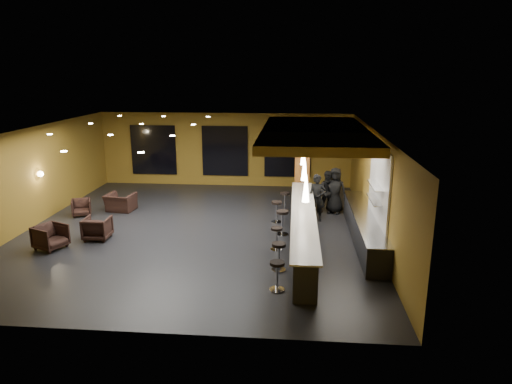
# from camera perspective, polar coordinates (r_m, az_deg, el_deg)

# --- Properties ---
(floor) EXTENTS (12.00, 13.00, 0.10)m
(floor) POSITION_cam_1_polar(r_m,az_deg,el_deg) (16.27, -7.21, -4.90)
(floor) COLOR black
(floor) RESTS_ON ground
(ceiling) EXTENTS (12.00, 13.00, 0.10)m
(ceiling) POSITION_cam_1_polar(r_m,az_deg,el_deg) (15.43, -7.65, 7.78)
(ceiling) COLOR black
(wall_back) EXTENTS (12.00, 0.10, 3.50)m
(wall_back) POSITION_cam_1_polar(r_m,az_deg,el_deg) (22.06, -3.85, 5.31)
(wall_back) COLOR brown
(wall_back) RESTS_ON floor
(wall_front) EXTENTS (12.00, 0.10, 3.50)m
(wall_front) POSITION_cam_1_polar(r_m,az_deg,el_deg) (9.76, -15.56, -7.92)
(wall_front) COLOR brown
(wall_front) RESTS_ON floor
(wall_left) EXTENTS (0.10, 13.00, 3.50)m
(wall_left) POSITION_cam_1_polar(r_m,az_deg,el_deg) (18.02, -26.58, 1.54)
(wall_left) COLOR brown
(wall_left) RESTS_ON floor
(wall_right) EXTENTS (0.10, 13.00, 3.50)m
(wall_right) POSITION_cam_1_polar(r_m,az_deg,el_deg) (15.64, 14.80, 0.79)
(wall_right) COLOR brown
(wall_right) RESTS_ON floor
(wood_soffit) EXTENTS (3.60, 8.00, 0.28)m
(wood_soffit) POSITION_cam_1_polar(r_m,az_deg,el_deg) (16.09, 7.33, 7.41)
(wood_soffit) COLOR #B78D35
(wood_soffit) RESTS_ON ceiling
(window_left) EXTENTS (2.20, 0.06, 2.40)m
(window_left) POSITION_cam_1_polar(r_m,az_deg,el_deg) (22.76, -12.68, 5.15)
(window_left) COLOR black
(window_left) RESTS_ON wall_back
(window_center) EXTENTS (2.20, 0.06, 2.40)m
(window_center) POSITION_cam_1_polar(r_m,az_deg,el_deg) (21.96, -3.90, 5.14)
(window_center) COLOR black
(window_center) RESTS_ON wall_back
(window_right) EXTENTS (2.20, 0.06, 2.40)m
(window_right) POSITION_cam_1_polar(r_m,az_deg,el_deg) (21.71, 3.98, 5.02)
(window_right) COLOR black
(window_right) RESTS_ON wall_back
(tile_backsplash) EXTENTS (0.06, 3.20, 2.40)m
(tile_backsplash) POSITION_cam_1_polar(r_m,az_deg,el_deg) (14.61, 15.15, 0.79)
(tile_backsplash) COLOR white
(tile_backsplash) RESTS_ON wall_right
(bar_counter) EXTENTS (0.60, 8.00, 1.00)m
(bar_counter) POSITION_cam_1_polar(r_m,az_deg,el_deg) (14.80, 5.90, -4.64)
(bar_counter) COLOR black
(bar_counter) RESTS_ON floor
(bar_top) EXTENTS (0.78, 8.10, 0.05)m
(bar_top) POSITION_cam_1_polar(r_m,az_deg,el_deg) (14.64, 5.95, -2.70)
(bar_top) COLOR beige
(bar_top) RESTS_ON bar_counter
(prep_counter) EXTENTS (0.70, 6.00, 0.86)m
(prep_counter) POSITION_cam_1_polar(r_m,az_deg,el_deg) (15.47, 13.31, -4.37)
(prep_counter) COLOR black
(prep_counter) RESTS_ON floor
(prep_top) EXTENTS (0.72, 6.00, 0.03)m
(prep_top) POSITION_cam_1_polar(r_m,az_deg,el_deg) (15.33, 13.41, -2.77)
(prep_top) COLOR silver
(prep_top) RESTS_ON prep_counter
(wall_shelf_lower) EXTENTS (0.30, 1.50, 0.03)m
(wall_shelf_lower) POSITION_cam_1_polar(r_m,az_deg,el_deg) (14.49, 14.64, -0.93)
(wall_shelf_lower) COLOR silver
(wall_shelf_lower) RESTS_ON wall_right
(wall_shelf_upper) EXTENTS (0.30, 1.50, 0.03)m
(wall_shelf_upper) POSITION_cam_1_polar(r_m,az_deg,el_deg) (14.38, 14.75, 0.80)
(wall_shelf_upper) COLOR silver
(wall_shelf_upper) RESTS_ON wall_right
(column) EXTENTS (0.60, 0.60, 3.50)m
(column) POSITION_cam_1_polar(r_m,az_deg,el_deg) (18.91, 5.80, 3.64)
(column) COLOR #985722
(column) RESTS_ON floor
(wall_sconce) EXTENTS (0.22, 0.22, 0.22)m
(wall_sconce) POSITION_cam_1_polar(r_m,az_deg,el_deg) (18.35, -25.36, 2.05)
(wall_sconce) COLOR #FFE5B2
(wall_sconce) RESTS_ON wall_left
(pendant_0) EXTENTS (0.20, 0.20, 0.70)m
(pendant_0) POSITION_cam_1_polar(r_m,az_deg,el_deg) (12.35, 6.26, 0.34)
(pendant_0) COLOR white
(pendant_0) RESTS_ON wood_soffit
(pendant_1) EXTENTS (0.20, 0.20, 0.70)m
(pendant_1) POSITION_cam_1_polar(r_m,az_deg,el_deg) (14.78, 6.06, 2.79)
(pendant_1) COLOR white
(pendant_1) RESTS_ON wood_soffit
(pendant_2) EXTENTS (0.20, 0.20, 0.70)m
(pendant_2) POSITION_cam_1_polar(r_m,az_deg,el_deg) (17.23, 5.92, 4.55)
(pendant_2) COLOR white
(pendant_2) RESTS_ON wood_soffit
(staff_a) EXTENTS (0.65, 0.43, 1.76)m
(staff_a) POSITION_cam_1_polar(r_m,az_deg,el_deg) (17.00, 7.63, -0.74)
(staff_a) COLOR black
(staff_a) RESTS_ON floor
(staff_b) EXTENTS (0.83, 0.65, 1.69)m
(staff_b) POSITION_cam_1_polar(r_m,az_deg,el_deg) (17.98, 9.08, -0.04)
(staff_b) COLOR black
(staff_b) RESTS_ON floor
(staff_c) EXTENTS (1.00, 0.79, 1.81)m
(staff_c) POSITION_cam_1_polar(r_m,az_deg,el_deg) (18.06, 9.83, 0.19)
(staff_c) COLOR black
(staff_c) RESTS_ON floor
(armchair_a) EXTENTS (1.11, 1.10, 0.78)m
(armchair_a) POSITION_cam_1_polar(r_m,az_deg,el_deg) (15.77, -24.30, -5.12)
(armchair_a) COLOR black
(armchair_a) RESTS_ON floor
(armchair_b) EXTENTS (0.83, 0.85, 0.76)m
(armchair_b) POSITION_cam_1_polar(r_m,az_deg,el_deg) (16.08, -19.22, -4.27)
(armchair_b) COLOR black
(armchair_b) RESTS_ON floor
(armchair_c) EXTENTS (0.91, 0.92, 0.64)m
(armchair_c) POSITION_cam_1_polar(r_m,az_deg,el_deg) (18.86, -20.99, -1.81)
(armchair_c) COLOR black
(armchair_c) RESTS_ON floor
(armchair_d) EXTENTS (1.18, 1.07, 0.70)m
(armchair_d) POSITION_cam_1_polar(r_m,az_deg,el_deg) (18.98, -16.58, -1.24)
(armchair_d) COLOR black
(armchair_d) RESTS_ON floor
(bar_stool_0) EXTENTS (0.40, 0.40, 0.79)m
(bar_stool_0) POSITION_cam_1_polar(r_m,az_deg,el_deg) (11.74, 2.66, -9.97)
(bar_stool_0) COLOR silver
(bar_stool_0) RESTS_ON floor
(bar_stool_1) EXTENTS (0.41, 0.41, 0.82)m
(bar_stool_1) POSITION_cam_1_polar(r_m,az_deg,el_deg) (12.83, 2.86, -7.63)
(bar_stool_1) COLOR silver
(bar_stool_1) RESTS_ON floor
(bar_stool_2) EXTENTS (0.38, 0.38, 0.74)m
(bar_stool_2) POSITION_cam_1_polar(r_m,az_deg,el_deg) (14.25, 2.58, -5.46)
(bar_stool_2) COLOR silver
(bar_stool_2) RESTS_ON floor
(bar_stool_3) EXTENTS (0.44, 0.44, 0.86)m
(bar_stool_3) POSITION_cam_1_polar(r_m,az_deg,el_deg) (15.51, 3.30, -3.45)
(bar_stool_3) COLOR silver
(bar_stool_3) RESTS_ON floor
(bar_stool_4) EXTENTS (0.41, 0.41, 0.80)m
(bar_stool_4) POSITION_cam_1_polar(r_m,az_deg,el_deg) (16.76, 2.60, -2.15)
(bar_stool_4) COLOR silver
(bar_stool_4) RESTS_ON floor
(bar_stool_5) EXTENTS (0.39, 0.39, 0.77)m
(bar_stool_5) POSITION_cam_1_polar(r_m,az_deg,el_deg) (18.14, 3.63, -0.90)
(bar_stool_5) COLOR silver
(bar_stool_5) RESTS_ON floor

